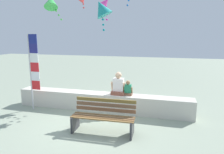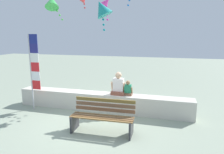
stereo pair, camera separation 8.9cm
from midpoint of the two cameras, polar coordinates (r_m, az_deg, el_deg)
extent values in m
plane|color=gray|center=(6.52, -5.58, -12.30)|extent=(40.00, 40.00, 0.00)
cube|color=beige|center=(7.37, -2.55, -6.82)|extent=(6.21, 0.53, 0.62)
cube|color=brown|center=(5.52, -2.85, -11.66)|extent=(1.72, 0.12, 0.03)
cube|color=brown|center=(5.62, -2.51, -11.23)|extent=(1.72, 0.12, 0.03)
cube|color=brown|center=(5.72, -2.19, -10.81)|extent=(1.72, 0.12, 0.03)
cube|color=brown|center=(5.82, -1.87, -10.41)|extent=(1.72, 0.12, 0.03)
cube|color=brown|center=(5.88, -1.59, -8.95)|extent=(1.72, 0.10, 0.10)
cube|color=brown|center=(5.85, -1.54, -7.68)|extent=(1.72, 0.10, 0.10)
cube|color=brown|center=(5.83, -1.49, -6.40)|extent=(1.72, 0.10, 0.10)
cube|color=#2D2D33|center=(6.02, -9.83, -12.15)|extent=(0.06, 0.53, 0.45)
cube|color=#2D2D33|center=(5.61, 5.78, -13.85)|extent=(0.06, 0.53, 0.45)
cube|color=brown|center=(7.13, 2.13, -4.29)|extent=(0.46, 0.37, 0.12)
cube|color=white|center=(7.05, 2.15, -2.10)|extent=(0.35, 0.23, 0.44)
cylinder|color=#D6AC87|center=(7.10, 0.39, -2.44)|extent=(0.07, 0.17, 0.32)
cylinder|color=#D6AC87|center=(7.00, 3.84, -2.66)|extent=(0.07, 0.17, 0.32)
sphere|color=#D6AC87|center=(6.99, 2.17, 0.50)|extent=(0.22, 0.22, 0.22)
cube|color=brown|center=(7.07, 4.73, -4.65)|extent=(0.29, 0.24, 0.08)
cube|color=#248059|center=(7.02, 4.75, -3.23)|extent=(0.23, 0.15, 0.28)
cylinder|color=#9E734C|center=(7.04, 3.60, -3.45)|extent=(0.05, 0.11, 0.20)
cylinder|color=#9E734C|center=(6.99, 5.86, -3.59)|extent=(0.05, 0.11, 0.20)
sphere|color=#9E734C|center=(6.97, 4.78, -1.55)|extent=(0.14, 0.14, 0.14)
cylinder|color=#B7B7BC|center=(7.78, -21.08, 1.12)|extent=(0.05, 0.05, 2.66)
cube|color=red|center=(7.76, -19.77, -2.06)|extent=(0.31, 0.02, 0.32)
cube|color=white|center=(7.69, -19.93, 0.26)|extent=(0.31, 0.02, 0.32)
cube|color=red|center=(7.64, -20.09, 2.61)|extent=(0.31, 0.02, 0.32)
cube|color=white|center=(7.60, -20.26, 4.99)|extent=(0.31, 0.02, 0.32)
cube|color=navy|center=(7.58, -20.42, 7.39)|extent=(0.31, 0.02, 0.32)
cube|color=navy|center=(7.57, -20.59, 9.80)|extent=(0.31, 0.02, 0.32)
cone|color=green|center=(9.83, -15.94, 19.21)|extent=(0.84, 0.93, 0.74)
sphere|color=green|center=(9.79, -15.27, 18.21)|extent=(0.08, 0.08, 0.08)
sphere|color=green|center=(9.76, -14.60, 17.20)|extent=(0.08, 0.08, 0.08)
sphere|color=green|center=(9.73, -13.93, 16.19)|extent=(0.08, 0.08, 0.08)
sphere|color=green|center=(9.71, -13.27, 15.16)|extent=(0.08, 0.08, 0.08)
cone|color=teal|center=(7.57, -2.42, 18.37)|extent=(0.82, 0.68, 0.72)
sphere|color=#068A97|center=(7.65, -2.27, 16.94)|extent=(0.08, 0.08, 0.08)
sphere|color=#068A97|center=(7.74, -2.13, 15.55)|extent=(0.08, 0.08, 0.08)
sphere|color=#068A97|center=(7.82, -1.99, 14.18)|extent=(0.08, 0.08, 0.08)
sphere|color=#068A97|center=(7.91, -1.85, 12.84)|extent=(0.08, 0.08, 0.08)
sphere|color=blue|center=(9.11, 5.10, 20.29)|extent=(0.08, 0.08, 0.08)
sphere|color=blue|center=(9.17, 4.76, 19.10)|extent=(0.08, 0.08, 0.08)
cone|color=#DB3D9E|center=(9.03, -1.32, 19.90)|extent=(0.59, 0.51, 0.49)
sphere|color=#E82CAB|center=(8.91, -1.23, 18.85)|extent=(0.08, 0.08, 0.08)
sphere|color=#E82CAB|center=(8.79, -1.14, 17.77)|extent=(0.08, 0.08, 0.08)
sphere|color=#E82CAB|center=(8.67, -1.04, 16.67)|extent=(0.08, 0.08, 0.08)
sphere|color=#E82CAB|center=(8.56, -0.95, 15.53)|extent=(0.08, 0.08, 0.08)
sphere|color=red|center=(10.52, -7.50, 20.20)|extent=(0.08, 0.08, 0.08)
sphere|color=red|center=(10.39, -7.38, 19.31)|extent=(0.08, 0.08, 0.08)
sphere|color=red|center=(10.27, -7.27, 18.39)|extent=(0.08, 0.08, 0.08)
camera|label=1|loc=(0.04, -89.64, 0.07)|focal=33.20mm
camera|label=2|loc=(0.04, 90.36, -0.07)|focal=33.20mm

